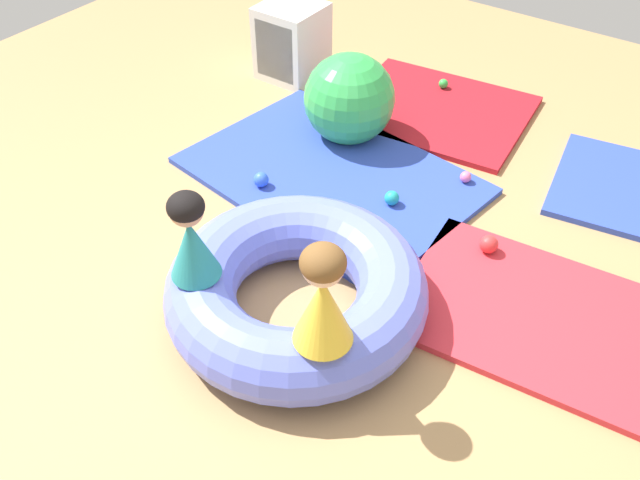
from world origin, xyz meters
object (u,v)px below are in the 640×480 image
child_in_teal (191,237)px  play_ball_blue (261,180)px  child_in_yellow (323,297)px  storage_cube (290,43)px  play_ball_red (489,244)px  exercise_ball_large (349,99)px  play_ball_teal (392,198)px  play_ball_green (443,84)px  inflatable_cushion (297,290)px  play_ball_pink (466,177)px

child_in_teal → play_ball_blue: 1.21m
child_in_yellow → storage_cube: (-1.90, 2.27, -0.32)m
play_ball_red → exercise_ball_large: exercise_ball_large is taller
play_ball_blue → play_ball_red: size_ratio=0.91×
child_in_teal → play_ball_teal: bearing=-103.6°
child_in_yellow → exercise_ball_large: size_ratio=0.85×
storage_cube → child_in_yellow: bearing=-50.1°
child_in_teal → exercise_ball_large: bearing=-80.2°
play_ball_red → storage_cube: storage_cube is taller
play_ball_green → exercise_ball_large: bearing=-104.6°
child_in_yellow → play_ball_red: child_in_yellow is taller
child_in_yellow → play_ball_green: bearing=125.1°
child_in_teal → storage_cube: bearing=-63.4°
inflatable_cushion → play_ball_teal: size_ratio=14.62×
play_ball_red → play_ball_teal: size_ratio=1.16×
play_ball_blue → play_ball_pink: 1.27m
inflatable_cushion → child_in_yellow: child_in_yellow is taller
inflatable_cushion → storage_cube: 2.50m
play_ball_green → play_ball_teal: bearing=-74.3°
child_in_yellow → play_ball_pink: (-0.15, 1.76, -0.53)m
play_ball_green → play_ball_red: bearing=-54.6°
inflatable_cushion → exercise_ball_large: (-0.69, 1.50, 0.13)m
inflatable_cushion → child_in_yellow: size_ratio=2.53×
play_ball_pink → child_in_yellow: bearing=-85.2°
inflatable_cushion → storage_cube: (-1.53, 1.97, 0.10)m
exercise_ball_large → storage_cube: 0.97m
play_ball_teal → play_ball_blue: bearing=-157.4°
play_ball_red → storage_cube: size_ratio=0.18×
child_in_yellow → play_ball_pink: 1.84m
play_ball_pink → exercise_ball_large: (-0.90, 0.04, 0.23)m
play_ball_green → inflatable_cushion: bearing=-79.6°
child_in_yellow → play_ball_green: (-0.81, 2.72, -0.53)m
play_ball_blue → storage_cube: bearing=120.1°
play_ball_red → play_ball_pink: 0.64m
child_in_teal → play_ball_red: 1.66m
play_ball_teal → play_ball_red: bearing=-4.7°
child_in_teal → play_ball_red: size_ratio=4.51×
child_in_teal → play_ball_blue: (-0.45, 1.01, -0.49)m
play_ball_red → storage_cube: (-2.14, 1.02, 0.19)m
play_ball_blue → exercise_ball_large: 0.84m
inflatable_cushion → play_ball_blue: 1.06m
play_ball_pink → exercise_ball_large: size_ratio=0.12×
child_in_yellow → child_in_teal: bearing=-159.7°
play_ball_red → play_ball_pink: (-0.39, 0.51, -0.02)m
play_ball_blue → storage_cube: (-0.74, 1.28, 0.19)m
child_in_yellow → play_ball_teal: size_ratio=5.79×
inflatable_cushion → exercise_ball_large: 1.66m
storage_cube → inflatable_cushion: bearing=-52.1°
exercise_ball_large → child_in_yellow: bearing=-59.7°
play_ball_green → storage_cube: storage_cube is taller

